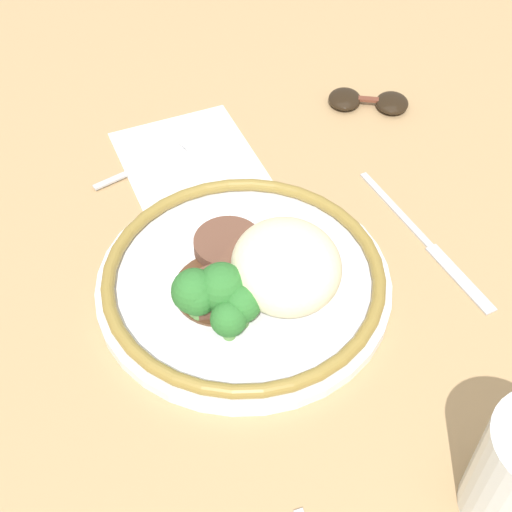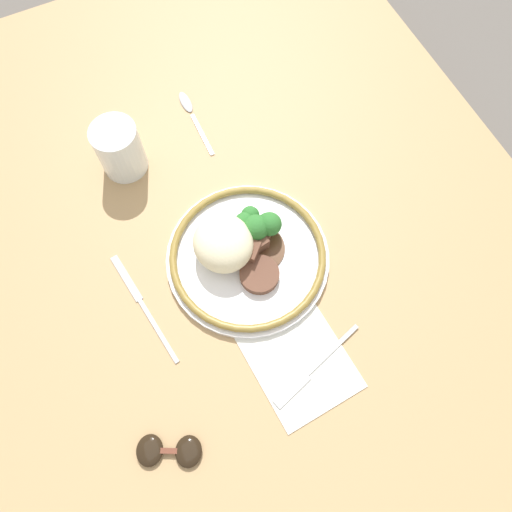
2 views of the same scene
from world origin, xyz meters
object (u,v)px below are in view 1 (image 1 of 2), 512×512
object	(u,v)px
knife	(427,242)
sunglasses	(368,101)
plate	(250,277)
fork	(182,149)

from	to	relation	value
knife	sunglasses	distance (m)	0.22
plate	fork	world-z (taller)	plate
plate	knife	distance (m)	0.18
plate	sunglasses	bearing A→B (deg)	135.45
plate	sunglasses	xyz separation A→B (m)	(-0.22, 0.22, -0.02)
knife	sunglasses	world-z (taller)	sunglasses
fork	knife	size ratio (longest dim) A/B	0.84
knife	plate	bearing A→B (deg)	-96.85
knife	sunglasses	bearing A→B (deg)	161.29
sunglasses	plate	bearing A→B (deg)	-17.41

